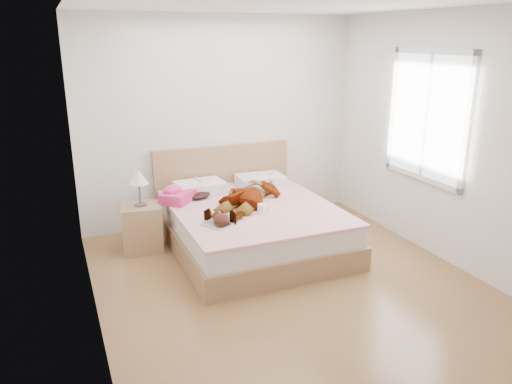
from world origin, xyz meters
TOP-DOWN VIEW (x-y plane):
  - ground at (0.00, 0.00)m, footprint 4.00×4.00m
  - woman at (0.05, 1.12)m, footprint 1.53×1.53m
  - hair at (-0.52, 1.57)m, footprint 0.52×0.58m
  - phone at (-0.45, 1.52)m, footprint 0.11×0.11m
  - room_shell at (1.77, 0.30)m, footprint 4.00×4.00m
  - bed at (0.00, 1.04)m, footprint 1.80×2.08m
  - towel at (-0.75, 1.41)m, footprint 0.47×0.48m
  - magazine at (-0.47, 0.58)m, footprint 0.49×0.44m
  - coffee_mug at (-0.00, 0.67)m, footprint 0.14×0.12m
  - plush_toy at (-0.53, 0.50)m, footprint 0.17×0.24m
  - nightstand at (-1.17, 1.38)m, footprint 0.48×0.44m

SIDE VIEW (x-z plane):
  - ground at x=0.00m, z-range 0.00..0.00m
  - bed at x=0.00m, z-range -0.22..0.78m
  - nightstand at x=-1.17m, z-range -0.16..0.78m
  - magazine at x=-0.47m, z-range 0.51..0.53m
  - hair at x=-0.52m, z-range 0.51..0.58m
  - coffee_mug at x=0.00m, z-range 0.51..0.62m
  - plush_toy at x=-0.53m, z-range 0.51..0.64m
  - towel at x=-0.75m, z-range 0.49..0.69m
  - woman at x=0.05m, z-range 0.51..0.73m
  - phone at x=-0.45m, z-range 0.68..0.74m
  - room_shell at x=1.77m, z-range -0.50..3.50m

